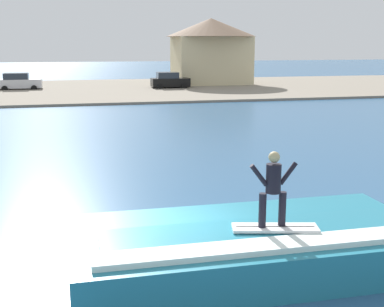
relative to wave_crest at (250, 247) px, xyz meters
name	(u,v)px	position (x,y,z in m)	size (l,w,h in m)	color
ground_plane	(175,257)	(-1.54, 0.87, -0.48)	(260.00, 260.00, 0.00)	#2E5982
wave_crest	(250,247)	(0.00, 0.00, 0.00)	(7.81, 3.67, 1.02)	teal
surfboard	(275,228)	(0.39, -0.45, 0.57)	(1.90, 0.92, 0.06)	white
surfer	(273,185)	(0.33, -0.41, 1.51)	(1.07, 0.32, 1.63)	black
shoreline_bank	(93,90)	(-1.54, 44.95, -0.38)	(120.00, 27.14, 0.20)	gray
car_near_shore	(19,82)	(-9.08, 46.26, 0.47)	(4.44, 2.26, 1.86)	silver
car_far_shore	(170,81)	(6.55, 44.27, 0.47)	(4.07, 2.21, 1.86)	black
house_gabled_white	(211,47)	(12.39, 48.89, 3.97)	(10.51, 10.51, 7.74)	beige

